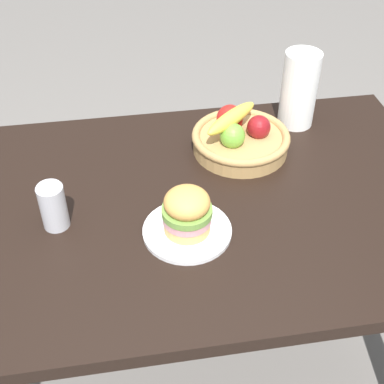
{
  "coord_description": "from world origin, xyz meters",
  "views": [
    {
      "loc": [
        -0.18,
        -1.06,
        1.69
      ],
      "look_at": [
        -0.02,
        -0.04,
        0.81
      ],
      "focal_mm": 49.92,
      "sensor_mm": 36.0,
      "label": 1
    }
  ],
  "objects_px": {
    "plate": "(187,231)",
    "paper_towel_roll": "(299,89)",
    "soda_can": "(53,206)",
    "fruit_basket": "(240,137)",
    "sandwich": "(187,211)"
  },
  "relations": [
    {
      "from": "sandwich",
      "to": "fruit_basket",
      "type": "bearing_deg",
      "value": 57.45
    },
    {
      "from": "soda_can",
      "to": "paper_towel_roll",
      "type": "distance_m",
      "value": 0.82
    },
    {
      "from": "soda_can",
      "to": "fruit_basket",
      "type": "bearing_deg",
      "value": 24.79
    },
    {
      "from": "sandwich",
      "to": "paper_towel_roll",
      "type": "relative_size",
      "value": 0.52
    },
    {
      "from": "sandwich",
      "to": "paper_towel_roll",
      "type": "height_order",
      "value": "paper_towel_roll"
    },
    {
      "from": "fruit_basket",
      "to": "soda_can",
      "type": "bearing_deg",
      "value": -155.21
    },
    {
      "from": "plate",
      "to": "paper_towel_roll",
      "type": "height_order",
      "value": "paper_towel_roll"
    },
    {
      "from": "plate",
      "to": "fruit_basket",
      "type": "relative_size",
      "value": 0.77
    },
    {
      "from": "soda_can",
      "to": "fruit_basket",
      "type": "xyz_separation_m",
      "value": [
        0.53,
        0.24,
        -0.02
      ]
    },
    {
      "from": "plate",
      "to": "paper_towel_roll",
      "type": "bearing_deg",
      "value": 46.6
    },
    {
      "from": "soda_can",
      "to": "paper_towel_roll",
      "type": "xyz_separation_m",
      "value": [
        0.74,
        0.36,
        0.06
      ]
    },
    {
      "from": "sandwich",
      "to": "plate",
      "type": "bearing_deg",
      "value": 0.0
    },
    {
      "from": "plate",
      "to": "fruit_basket",
      "type": "distance_m",
      "value": 0.39
    },
    {
      "from": "soda_can",
      "to": "plate",
      "type": "bearing_deg",
      "value": -14.09
    },
    {
      "from": "soda_can",
      "to": "sandwich",
      "type": "bearing_deg",
      "value": -14.09
    }
  ]
}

